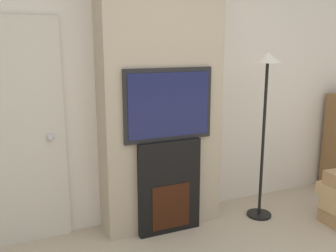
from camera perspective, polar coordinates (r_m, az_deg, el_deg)
wall_back at (r=3.69m, az=-2.41°, el=6.10°), size 6.00×0.06×2.70m
chimney_breast at (r=3.50m, az=-1.17°, el=5.76°), size 1.14×0.35×2.70m
fireplace at (r=3.56m, az=0.01°, el=-9.18°), size 0.61×0.15×0.90m
television at (r=3.35m, az=0.02°, el=3.28°), size 0.84×0.07×0.66m
floor_lamp at (r=3.77m, az=14.66°, el=4.53°), size 0.27×0.27×1.68m
entry_door at (r=3.44m, az=-22.68°, el=-1.37°), size 0.88×0.09×1.99m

